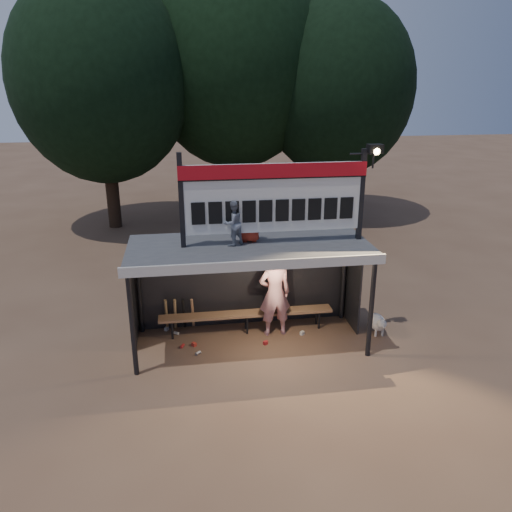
# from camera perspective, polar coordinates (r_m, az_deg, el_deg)

# --- Properties ---
(ground) EXTENTS (80.00, 80.00, 0.00)m
(ground) POSITION_cam_1_polar(r_m,az_deg,el_deg) (11.27, -0.71, -9.88)
(ground) COLOR brown
(ground) RESTS_ON ground
(player) EXTENTS (0.76, 0.53, 2.01)m
(player) POSITION_cam_1_polar(r_m,az_deg,el_deg) (11.21, 2.16, -4.31)
(player) COLOR white
(player) RESTS_ON ground
(child_a) EXTENTS (0.57, 0.55, 0.93)m
(child_a) POSITION_cam_1_polar(r_m,az_deg,el_deg) (10.12, -2.68, 3.77)
(child_a) COLOR gray
(child_a) RESTS_ON dugout_shelter
(child_b) EXTENTS (0.56, 0.40, 1.09)m
(child_b) POSITION_cam_1_polar(r_m,az_deg,el_deg) (10.33, -0.77, 4.58)
(child_b) COLOR maroon
(child_b) RESTS_ON dugout_shelter
(dugout_shelter) EXTENTS (5.10, 2.08, 2.32)m
(dugout_shelter) POSITION_cam_1_polar(r_m,az_deg,el_deg) (10.71, -0.93, -0.60)
(dugout_shelter) COLOR #3E3F41
(dugout_shelter) RESTS_ON ground
(scoreboard_assembly) EXTENTS (4.10, 0.27, 1.99)m
(scoreboard_assembly) POSITION_cam_1_polar(r_m,az_deg,el_deg) (10.14, 2.36, 6.93)
(scoreboard_assembly) COLOR black
(scoreboard_assembly) RESTS_ON dugout_shelter
(bench) EXTENTS (4.00, 0.35, 0.48)m
(bench) POSITION_cam_1_polar(r_m,az_deg,el_deg) (11.55, -1.10, -6.67)
(bench) COLOR #976B47
(bench) RESTS_ON ground
(tree_left) EXTENTS (6.46, 6.46, 9.27)m
(tree_left) POSITION_cam_1_polar(r_m,az_deg,el_deg) (19.90, -17.23, 18.69)
(tree_left) COLOR #2F1F15
(tree_left) RESTS_ON ground
(tree_mid) EXTENTS (7.22, 7.22, 10.36)m
(tree_mid) POSITION_cam_1_polar(r_m,az_deg,el_deg) (21.36, -2.49, 21.24)
(tree_mid) COLOR #321E16
(tree_mid) RESTS_ON ground
(tree_right) EXTENTS (6.08, 6.08, 8.72)m
(tree_right) POSITION_cam_1_polar(r_m,az_deg,el_deg) (21.19, 9.27, 18.39)
(tree_right) COLOR #2F2214
(tree_right) RESTS_ON ground
(dog) EXTENTS (0.36, 0.81, 0.49)m
(dog) POSITION_cam_1_polar(r_m,az_deg,el_deg) (11.86, 13.71, -7.38)
(dog) COLOR #F1E3D1
(dog) RESTS_ON ground
(bats) EXTENTS (0.68, 0.36, 0.84)m
(bats) POSITION_cam_1_polar(r_m,az_deg,el_deg) (11.72, -8.73, -6.53)
(bats) COLOR olive
(bats) RESTS_ON ground
(litter) EXTENTS (3.20, 1.32, 0.08)m
(litter) POSITION_cam_1_polar(r_m,az_deg,el_deg) (11.35, -4.94, -9.51)
(litter) COLOR red
(litter) RESTS_ON ground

